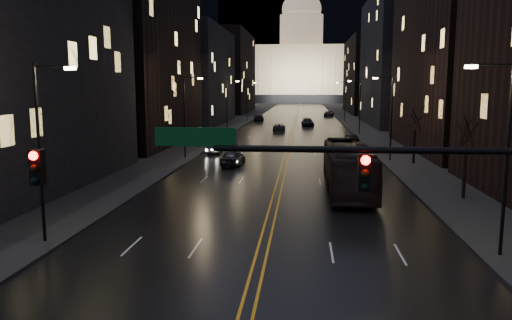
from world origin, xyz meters
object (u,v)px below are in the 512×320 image
(oncoming_car_a, at_px, (233,158))
(bus, at_px, (348,168))
(traffic_signal, at_px, (458,193))
(receding_car_a, at_px, (333,158))
(oncoming_car_b, at_px, (215,148))

(oncoming_car_a, bearing_deg, bus, 135.69)
(traffic_signal, xyz_separation_m, receding_car_a, (-1.03, 37.49, -4.42))
(traffic_signal, bearing_deg, oncoming_car_a, 107.08)
(traffic_signal, height_order, receding_car_a, traffic_signal)
(bus, xyz_separation_m, oncoming_car_a, (-10.34, 11.77, -1.04))
(oncoming_car_b, relative_size, receding_car_a, 0.97)
(bus, relative_size, receding_car_a, 3.17)
(bus, distance_m, oncoming_car_a, 15.70)
(oncoming_car_a, distance_m, receding_car_a, 10.13)
(bus, distance_m, oncoming_car_b, 24.50)
(receding_car_a, bearing_deg, oncoming_car_b, 150.97)
(traffic_signal, relative_size, oncoming_car_b, 4.28)
(traffic_signal, xyz_separation_m, oncoming_car_a, (-11.03, 35.88, -4.31))
(traffic_signal, bearing_deg, bus, 91.62)
(traffic_signal, relative_size, bus, 1.31)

